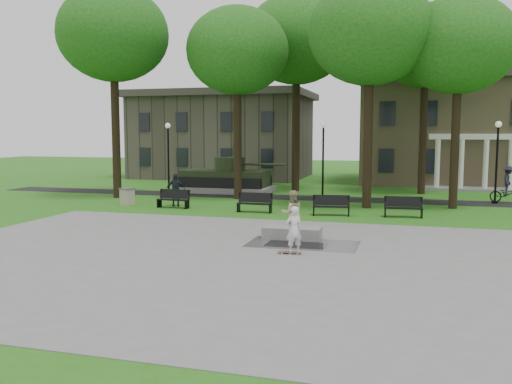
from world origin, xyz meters
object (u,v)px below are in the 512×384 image
skateboarder (294,230)px  park_bench_0 (174,198)px  cyclist (508,188)px  trash_bin (127,196)px  concrete_block (292,233)px  friend_watching (292,213)px

skateboarder → park_bench_0: skateboarder is taller
cyclist → trash_bin: size_ratio=2.25×
concrete_block → trash_bin: size_ratio=2.29×
trash_bin → skateboarder: bearing=-39.9°
park_bench_0 → concrete_block: bearing=-35.9°
friend_watching → cyclist: 16.82m
park_bench_0 → trash_bin: park_bench_0 is taller
concrete_block → park_bench_0: park_bench_0 is taller
cyclist → trash_bin: (-20.89, -6.96, -0.40)m
skateboarder → trash_bin: size_ratio=1.67×
skateboarder → friend_watching: bearing=-112.6°
skateboarder → park_bench_0: size_ratio=0.88×
friend_watching → park_bench_0: 10.06m
friend_watching → trash_bin: 12.76m
cyclist → trash_bin: 22.03m
concrete_block → park_bench_0: (-8.04, 6.83, 0.28)m
concrete_block → skateboarder: (0.60, -2.57, 0.58)m
park_bench_0 → cyclist: bearing=26.8°
trash_bin → concrete_block: bearing=-33.0°
skateboarder → park_bench_0: bearing=-83.2°
friend_watching → trash_bin: (-10.92, 6.59, -0.43)m
concrete_block → skateboarder: 2.70m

